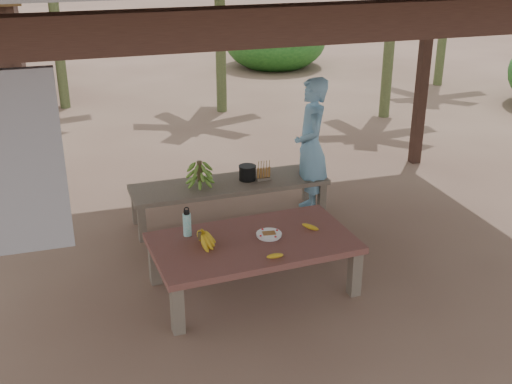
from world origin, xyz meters
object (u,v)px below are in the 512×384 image
object	(u,v)px
work_table	(253,247)
plate	(269,235)
water_flask	(187,224)
ripe_banana_bunch	(200,239)
woman	(311,147)
cooking_pot	(247,173)
bench	(230,187)

from	to	relation	value
work_table	plate	xyz separation A→B (m)	(0.16, 0.03, 0.08)
work_table	water_flask	distance (m)	0.63
ripe_banana_bunch	woman	xyz separation A→B (m)	(1.61, 1.42, 0.22)
cooking_pot	woman	size ratio (longest dim) A/B	0.12
cooking_pot	ripe_banana_bunch	bearing A→B (deg)	-120.33
bench	water_flask	distance (m)	1.45
water_flask	woman	bearing A→B (deg)	35.00
bench	water_flask	bearing A→B (deg)	-121.50
ripe_banana_bunch	plate	xyz separation A→B (m)	(0.64, 0.01, -0.06)
ripe_banana_bunch	cooking_pot	xyz separation A→B (m)	(0.89, 1.52, -0.05)
work_table	ripe_banana_bunch	xyz separation A→B (m)	(-0.48, 0.02, 0.14)
cooking_pot	water_flask	bearing A→B (deg)	-126.87
cooking_pot	woman	world-z (taller)	woman
bench	woman	world-z (taller)	woman
work_table	woman	bearing A→B (deg)	48.41
water_flask	work_table	bearing A→B (deg)	-26.67
water_flask	cooking_pot	distance (m)	1.58
ripe_banana_bunch	water_flask	distance (m)	0.27
work_table	woman	size ratio (longest dim) A/B	1.17
plate	cooking_pot	size ratio (longest dim) A/B	1.24
ripe_banana_bunch	cooking_pot	distance (m)	1.76
plate	water_flask	distance (m)	0.75
work_table	ripe_banana_bunch	distance (m)	0.50
plate	water_flask	size ratio (longest dim) A/B	0.82
work_table	bench	xyz separation A→B (m)	(0.19, 1.51, -0.04)
bench	ripe_banana_bunch	distance (m)	1.65
work_table	cooking_pot	size ratio (longest dim) A/B	9.89
work_table	woman	distance (m)	1.86
work_table	ripe_banana_bunch	world-z (taller)	ripe_banana_bunch
work_table	plate	distance (m)	0.18
woman	plate	bearing A→B (deg)	-21.94
bench	cooking_pot	world-z (taller)	cooking_pot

